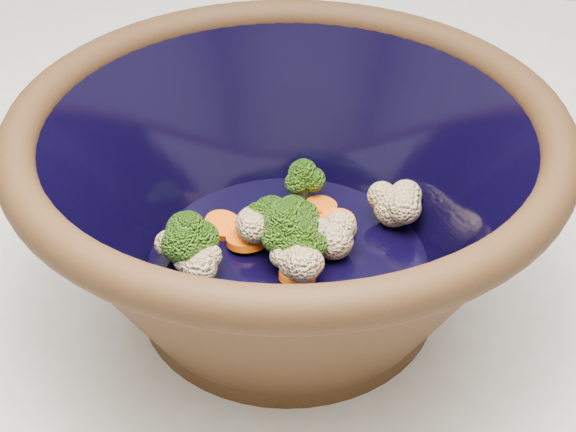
% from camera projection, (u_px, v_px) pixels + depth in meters
% --- Properties ---
extents(mixing_bowl, '(0.46, 0.46, 0.17)m').
position_uv_depth(mixing_bowl, '(288.00, 198.00, 0.58)').
color(mixing_bowl, black).
rests_on(mixing_bowl, counter).
extents(vegetable_pile, '(0.19, 0.15, 0.05)m').
position_uv_depth(vegetable_pile, '(280.00, 228.00, 0.61)').
color(vegetable_pile, '#608442').
rests_on(vegetable_pile, mixing_bowl).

